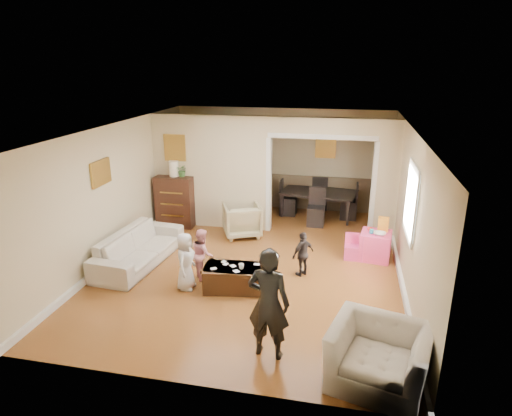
% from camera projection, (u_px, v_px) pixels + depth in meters
% --- Properties ---
extents(floor, '(7.00, 7.00, 0.00)m').
position_uv_depth(floor, '(254.00, 262.00, 8.60)').
color(floor, '#995D27').
rests_on(floor, ground).
extents(partition_left, '(2.75, 0.18, 2.60)m').
position_uv_depth(partition_left, '(212.00, 172.00, 10.13)').
color(partition_left, beige).
rests_on(partition_left, ground).
extents(partition_right, '(0.55, 0.18, 2.60)m').
position_uv_depth(partition_right, '(385.00, 181.00, 9.37)').
color(partition_right, beige).
rests_on(partition_right, ground).
extents(partition_header, '(2.22, 0.18, 0.35)m').
position_uv_depth(partition_header, '(323.00, 126.00, 9.28)').
color(partition_header, beige).
rests_on(partition_header, partition_right).
extents(window_pane, '(0.03, 0.95, 1.10)m').
position_uv_depth(window_pane, '(412.00, 201.00, 7.20)').
color(window_pane, white).
rests_on(window_pane, ground).
extents(framed_art_partition, '(0.45, 0.03, 0.55)m').
position_uv_depth(framed_art_partition, '(175.00, 148.00, 10.02)').
color(framed_art_partition, brown).
rests_on(framed_art_partition, partition_left).
extents(framed_art_sofa_wall, '(0.03, 0.55, 0.40)m').
position_uv_depth(framed_art_sofa_wall, '(101.00, 173.00, 8.00)').
color(framed_art_sofa_wall, brown).
extents(framed_art_alcove, '(0.45, 0.03, 0.55)m').
position_uv_depth(framed_art_alcove, '(326.00, 146.00, 11.04)').
color(framed_art_alcove, brown).
extents(sofa, '(1.04, 2.25, 0.64)m').
position_uv_depth(sofa, '(139.00, 248.00, 8.48)').
color(sofa, beige).
rests_on(sofa, ground).
extents(armchair_back, '(1.03, 1.04, 0.73)m').
position_uv_depth(armchair_back, '(242.00, 220.00, 9.82)').
color(armchair_back, '#C0B285').
rests_on(armchair_back, ground).
extents(armchair_front, '(1.35, 1.25, 0.74)m').
position_uv_depth(armchair_front, '(379.00, 356.00, 5.29)').
color(armchair_front, beige).
rests_on(armchair_front, ground).
extents(dresser, '(0.87, 0.49, 1.20)m').
position_uv_depth(dresser, '(176.00, 201.00, 10.35)').
color(dresser, '#381D10').
rests_on(dresser, ground).
extents(table_lamp, '(0.22, 0.22, 0.36)m').
position_uv_depth(table_lamp, '(174.00, 169.00, 10.10)').
color(table_lamp, '#FFEECF').
rests_on(table_lamp, dresser).
extents(potted_plant, '(0.26, 0.23, 0.29)m').
position_uv_depth(potted_plant, '(182.00, 170.00, 10.08)').
color(potted_plant, '#3E682E').
rests_on(potted_plant, dresser).
extents(coffee_table, '(1.18, 0.73, 0.41)m').
position_uv_depth(coffee_table, '(237.00, 278.00, 7.54)').
color(coffee_table, '#3B2412').
rests_on(coffee_table, ground).
extents(coffee_cup, '(0.11, 0.11, 0.09)m').
position_uv_depth(coffee_cup, '(241.00, 266.00, 7.40)').
color(coffee_cup, white).
rests_on(coffee_cup, coffee_table).
extents(play_table, '(0.64, 0.64, 0.55)m').
position_uv_depth(play_table, '(375.00, 246.00, 8.68)').
color(play_table, '#FD4288').
rests_on(play_table, ground).
extents(cereal_box, '(0.21, 0.10, 0.30)m').
position_uv_depth(cereal_box, '(383.00, 224.00, 8.62)').
color(cereal_box, gold).
rests_on(cereal_box, play_table).
extents(cyan_cup, '(0.08, 0.08, 0.08)m').
position_uv_depth(cyan_cup, '(371.00, 231.00, 8.56)').
color(cyan_cup, '#27B6C4').
rests_on(cyan_cup, play_table).
extents(toy_block, '(0.09, 0.08, 0.05)m').
position_uv_depth(toy_block, '(370.00, 229.00, 8.72)').
color(toy_block, red).
rests_on(toy_block, play_table).
extents(play_bowl, '(0.26, 0.26, 0.06)m').
position_uv_depth(play_bowl, '(380.00, 234.00, 8.47)').
color(play_bowl, white).
rests_on(play_bowl, play_table).
extents(dining_table, '(1.97, 1.31, 0.64)m').
position_uv_depth(dining_table, '(318.00, 204.00, 11.03)').
color(dining_table, black).
rests_on(dining_table, ground).
extents(adult_person, '(0.61, 0.44, 1.55)m').
position_uv_depth(adult_person, '(269.00, 303.00, 5.67)').
color(adult_person, black).
rests_on(adult_person, ground).
extents(child_kneel_a, '(0.32, 0.49, 1.01)m').
position_uv_depth(child_kneel_a, '(185.00, 261.00, 7.48)').
color(child_kneel_a, silver).
rests_on(child_kneel_a, ground).
extents(child_kneel_b, '(0.53, 0.56, 0.92)m').
position_uv_depth(child_kneel_b, '(202.00, 254.00, 7.88)').
color(child_kneel_b, pink).
rests_on(child_kneel_b, ground).
extents(child_toddler, '(0.47, 0.51, 0.84)m').
position_uv_depth(child_toddler, '(303.00, 254.00, 7.97)').
color(child_toddler, black).
rests_on(child_toddler, ground).
extents(craft_papers, '(0.79, 0.44, 0.00)m').
position_uv_depth(craft_papers, '(232.00, 266.00, 7.50)').
color(craft_papers, white).
rests_on(craft_papers, coffee_table).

